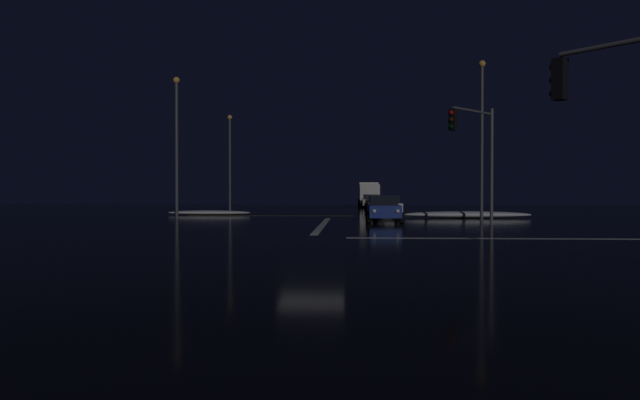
% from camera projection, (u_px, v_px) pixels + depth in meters
% --- Properties ---
extents(ground, '(120.00, 120.00, 0.10)m').
position_uv_depth(ground, '(312.00, 239.00, 21.15)').
color(ground, black).
extents(stop_line_north, '(0.35, 15.01, 0.01)m').
position_uv_depth(stop_line_north, '(323.00, 225.00, 29.88)').
color(stop_line_north, white).
rests_on(stop_line_north, ground).
extents(centre_line_ns, '(22.00, 0.15, 0.01)m').
position_uv_depth(centre_line_ns, '(330.00, 216.00, 41.46)').
color(centre_line_ns, yellow).
rests_on(centre_line_ns, ground).
extents(crosswalk_bar_east, '(15.01, 0.40, 0.01)m').
position_uv_depth(crosswalk_bar_east, '(546.00, 239.00, 20.68)').
color(crosswalk_bar_east, white).
rests_on(crosswalk_bar_east, ground).
extents(snow_bank_left_curb, '(6.55, 1.50, 0.37)m').
position_uv_depth(snow_bank_left_curb, '(209.00, 213.00, 43.07)').
color(snow_bank_left_curb, white).
rests_on(snow_bank_left_curb, ground).
extents(snow_bank_right_curb, '(8.65, 1.50, 0.47)m').
position_uv_depth(snow_bank_right_curb, '(467.00, 215.00, 37.74)').
color(snow_bank_right_curb, white).
rests_on(snow_bank_right_curb, ground).
extents(sedan_blue, '(2.02, 4.33, 1.57)m').
position_uv_depth(sedan_blue, '(384.00, 209.00, 32.65)').
color(sedan_blue, navy).
rests_on(sedan_blue, ground).
extents(sedan_white, '(2.02, 4.33, 1.57)m').
position_uv_depth(sedan_white, '(387.00, 206.00, 38.56)').
color(sedan_white, silver).
rests_on(sedan_white, ground).
extents(sedan_gray, '(2.02, 4.33, 1.57)m').
position_uv_depth(sedan_gray, '(379.00, 204.00, 44.68)').
color(sedan_gray, slate).
rests_on(sedan_gray, ground).
extents(sedan_black, '(2.02, 4.33, 1.57)m').
position_uv_depth(sedan_black, '(377.00, 203.00, 50.96)').
color(sedan_black, black).
rests_on(sedan_black, ground).
extents(sedan_orange, '(2.02, 4.33, 1.57)m').
position_uv_depth(sedan_orange, '(374.00, 202.00, 56.37)').
color(sedan_orange, '#C66014').
rests_on(sedan_orange, ground).
extents(sedan_silver, '(2.02, 4.33, 1.57)m').
position_uv_depth(sedan_silver, '(370.00, 201.00, 63.15)').
color(sedan_silver, '#B7B7BC').
rests_on(sedan_silver, ground).
extents(box_truck, '(2.68, 8.28, 3.08)m').
position_uv_depth(box_truck, '(369.00, 193.00, 70.64)').
color(box_truck, beige).
rests_on(box_truck, ground).
extents(traffic_signal_se, '(2.67, 2.67, 5.53)m').
position_uv_depth(traffic_signal_se, '(638.00, 103.00, 12.61)').
color(traffic_signal_se, '#4C4C51').
rests_on(traffic_signal_se, ground).
extents(traffic_signal_ne, '(2.86, 2.86, 6.28)m').
position_uv_depth(traffic_signal_ne, '(476.00, 144.00, 28.71)').
color(traffic_signal_ne, '#4C4C51').
rests_on(traffic_signal_ne, ground).
extents(streetlamp_left_far, '(0.44, 0.44, 9.09)m').
position_uv_depth(streetlamp_left_far, '(230.00, 156.00, 51.91)').
color(streetlamp_left_far, '#424247').
rests_on(streetlamp_left_far, ground).
extents(streetlamp_left_near, '(0.44, 0.44, 9.31)m').
position_uv_depth(streetlamp_left_near, '(177.00, 138.00, 35.93)').
color(streetlamp_left_near, '#424247').
rests_on(streetlamp_left_near, ground).
extents(streetlamp_right_near, '(0.44, 0.44, 10.13)m').
position_uv_depth(streetlamp_right_near, '(482.00, 129.00, 34.87)').
color(streetlamp_right_near, '#424247').
rests_on(streetlamp_right_near, ground).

